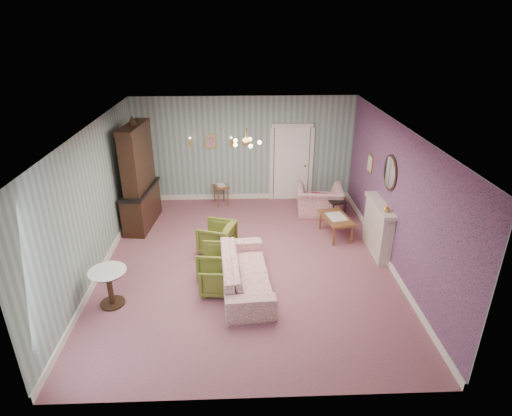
{
  "coord_description": "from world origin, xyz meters",
  "views": [
    {
      "loc": [
        -0.12,
        -7.73,
        4.8
      ],
      "look_at": [
        0.2,
        0.4,
        1.1
      ],
      "focal_mm": 29.75,
      "sensor_mm": 36.0,
      "label": 1
    }
  ],
  "objects_px": {
    "coffee_table": "(336,226)",
    "olive_chair_a": "(218,276)",
    "pedestal_table": "(110,288)",
    "olive_chair_b": "(216,260)",
    "wingback_chair": "(319,196)",
    "olive_chair_c": "(217,236)",
    "side_table_black": "(336,211)",
    "dresser": "(138,174)",
    "fireplace": "(378,228)",
    "sofa_chintz": "(246,267)"
  },
  "relations": [
    {
      "from": "olive_chair_c",
      "to": "side_table_black",
      "type": "xyz_separation_m",
      "value": [
        2.94,
        1.34,
        -0.07
      ]
    },
    {
      "from": "olive_chair_c",
      "to": "fireplace",
      "type": "relative_size",
      "value": 0.53
    },
    {
      "from": "olive_chair_c",
      "to": "coffee_table",
      "type": "relative_size",
      "value": 0.74
    },
    {
      "from": "olive_chair_b",
      "to": "coffee_table",
      "type": "xyz_separation_m",
      "value": [
        2.75,
        1.56,
        -0.09
      ]
    },
    {
      "from": "olive_chair_b",
      "to": "dresser",
      "type": "relative_size",
      "value": 0.26
    },
    {
      "from": "pedestal_table",
      "to": "olive_chair_b",
      "type": "bearing_deg",
      "value": 25.73
    },
    {
      "from": "dresser",
      "to": "fireplace",
      "type": "bearing_deg",
      "value": -10.2
    },
    {
      "from": "wingback_chair",
      "to": "sofa_chintz",
      "type": "bearing_deg",
      "value": 64.21
    },
    {
      "from": "olive_chair_c",
      "to": "side_table_black",
      "type": "height_order",
      "value": "olive_chair_c"
    },
    {
      "from": "wingback_chair",
      "to": "coffee_table",
      "type": "height_order",
      "value": "wingback_chair"
    },
    {
      "from": "olive_chair_b",
      "to": "sofa_chintz",
      "type": "distance_m",
      "value": 0.73
    },
    {
      "from": "dresser",
      "to": "olive_chair_c",
      "type": "bearing_deg",
      "value": -30.23
    },
    {
      "from": "side_table_black",
      "to": "dresser",
      "type": "bearing_deg",
      "value": 179.42
    },
    {
      "from": "olive_chair_c",
      "to": "dresser",
      "type": "bearing_deg",
      "value": -107.89
    },
    {
      "from": "olive_chair_b",
      "to": "olive_chair_c",
      "type": "relative_size",
      "value": 0.94
    },
    {
      "from": "side_table_black",
      "to": "pedestal_table",
      "type": "xyz_separation_m",
      "value": [
        -4.77,
        -3.22,
        0.06
      ]
    },
    {
      "from": "olive_chair_b",
      "to": "wingback_chair",
      "type": "relative_size",
      "value": 0.59
    },
    {
      "from": "wingback_chair",
      "to": "fireplace",
      "type": "distance_m",
      "value": 2.19
    },
    {
      "from": "side_table_black",
      "to": "pedestal_table",
      "type": "height_order",
      "value": "pedestal_table"
    },
    {
      "from": "olive_chair_b",
      "to": "dresser",
      "type": "height_order",
      "value": "dresser"
    },
    {
      "from": "olive_chair_b",
      "to": "sofa_chintz",
      "type": "height_order",
      "value": "sofa_chintz"
    },
    {
      "from": "wingback_chair",
      "to": "pedestal_table",
      "type": "relative_size",
      "value": 1.61
    },
    {
      "from": "olive_chair_a",
      "to": "coffee_table",
      "type": "relative_size",
      "value": 0.66
    },
    {
      "from": "coffee_table",
      "to": "pedestal_table",
      "type": "xyz_separation_m",
      "value": [
        -4.6,
        -2.45,
        0.11
      ]
    },
    {
      "from": "coffee_table",
      "to": "side_table_black",
      "type": "xyz_separation_m",
      "value": [
        0.17,
        0.77,
        0.05
      ]
    },
    {
      "from": "olive_chair_b",
      "to": "olive_chair_c",
      "type": "height_order",
      "value": "olive_chair_c"
    },
    {
      "from": "sofa_chintz",
      "to": "pedestal_table",
      "type": "xyz_separation_m",
      "value": [
        -2.44,
        -0.46,
        -0.08
      ]
    },
    {
      "from": "olive_chair_b",
      "to": "fireplace",
      "type": "relative_size",
      "value": 0.49
    },
    {
      "from": "olive_chair_c",
      "to": "side_table_black",
      "type": "relative_size",
      "value": 1.23
    },
    {
      "from": "olive_chair_a",
      "to": "olive_chair_b",
      "type": "bearing_deg",
      "value": -166.56
    },
    {
      "from": "pedestal_table",
      "to": "olive_chair_c",
      "type": "bearing_deg",
      "value": 45.71
    },
    {
      "from": "sofa_chintz",
      "to": "wingback_chair",
      "type": "bearing_deg",
      "value": -35.69
    },
    {
      "from": "olive_chair_c",
      "to": "sofa_chintz",
      "type": "height_order",
      "value": "sofa_chintz"
    },
    {
      "from": "fireplace",
      "to": "olive_chair_c",
      "type": "bearing_deg",
      "value": 177.4
    },
    {
      "from": "coffee_table",
      "to": "wingback_chair",
      "type": "bearing_deg",
      "value": 98.64
    },
    {
      "from": "dresser",
      "to": "fireplace",
      "type": "relative_size",
      "value": 1.92
    },
    {
      "from": "sofa_chintz",
      "to": "pedestal_table",
      "type": "bearing_deg",
      "value": 96.39
    },
    {
      "from": "olive_chair_a",
      "to": "coffee_table",
      "type": "height_order",
      "value": "olive_chair_a"
    },
    {
      "from": "olive_chair_a",
      "to": "olive_chair_b",
      "type": "relative_size",
      "value": 0.95
    },
    {
      "from": "sofa_chintz",
      "to": "dresser",
      "type": "xyz_separation_m",
      "value": [
        -2.53,
        2.81,
        0.9
      ]
    },
    {
      "from": "coffee_table",
      "to": "olive_chair_a",
      "type": "bearing_deg",
      "value": -141.6
    },
    {
      "from": "dresser",
      "to": "pedestal_table",
      "type": "xyz_separation_m",
      "value": [
        0.09,
        -3.27,
        -0.98
      ]
    },
    {
      "from": "dresser",
      "to": "side_table_black",
      "type": "distance_m",
      "value": 4.97
    },
    {
      "from": "olive_chair_c",
      "to": "olive_chair_a",
      "type": "bearing_deg",
      "value": 21.52
    },
    {
      "from": "pedestal_table",
      "to": "fireplace",
      "type": "bearing_deg",
      "value": 17.8
    },
    {
      "from": "coffee_table",
      "to": "pedestal_table",
      "type": "bearing_deg",
      "value": -151.92
    },
    {
      "from": "sofa_chintz",
      "to": "coffee_table",
      "type": "relative_size",
      "value": 2.27
    },
    {
      "from": "side_table_black",
      "to": "olive_chair_b",
      "type": "bearing_deg",
      "value": -141.45
    },
    {
      "from": "wingback_chair",
      "to": "pedestal_table",
      "type": "xyz_separation_m",
      "value": [
        -4.41,
        -3.7,
        -0.15
      ]
    },
    {
      "from": "olive_chair_b",
      "to": "fireplace",
      "type": "height_order",
      "value": "fireplace"
    }
  ]
}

